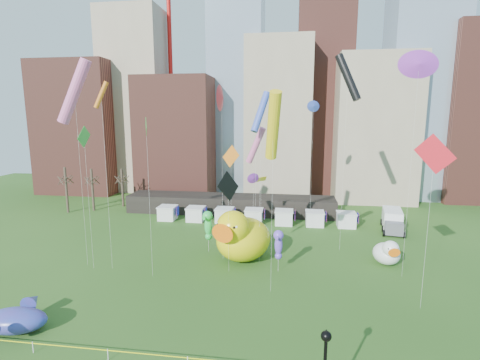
# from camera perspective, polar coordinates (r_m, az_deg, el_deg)

# --- Properties ---
(skyline) EXTENTS (101.00, 23.00, 68.00)m
(skyline) POSITION_cam_1_polar(r_m,az_deg,el_deg) (83.38, 4.97, 12.56)
(skyline) COLOR brown
(skyline) RESTS_ON ground
(pavilion) EXTENTS (38.00, 6.00, 3.20)m
(pavilion) POSITION_cam_1_polar(r_m,az_deg,el_deg) (66.93, -1.54, -3.86)
(pavilion) COLOR black
(pavilion) RESTS_ON ground
(vendor_tents) EXTENTS (33.24, 2.80, 2.40)m
(vendor_tents) POSITION_cam_1_polar(r_m,az_deg,el_deg) (60.65, 2.22, -5.81)
(vendor_tents) COLOR white
(vendor_tents) RESTS_ON ground
(bare_trees) EXTENTS (8.44, 6.44, 8.50)m
(bare_trees) POSITION_cam_1_polar(r_m,az_deg,el_deg) (74.00, -22.17, -1.36)
(bare_trees) COLOR #382B21
(bare_trees) RESTS_ON ground
(caution_tape) EXTENTS (50.00, 0.06, 0.90)m
(caution_tape) POSITION_cam_1_polar(r_m,az_deg,el_deg) (28.61, -8.27, -26.26)
(caution_tape) COLOR white
(caution_tape) RESTS_ON ground
(big_duck) EXTENTS (8.92, 9.70, 6.76)m
(big_duck) POSITION_cam_1_polar(r_m,az_deg,el_deg) (44.63, 0.20, -8.94)
(big_duck) COLOR yellow
(big_duck) RESTS_ON ground
(small_duck) EXTENTS (3.51, 4.44, 3.28)m
(small_duck) POSITION_cam_1_polar(r_m,az_deg,el_deg) (47.49, 22.25, -10.57)
(small_duck) COLOR white
(small_duck) RESTS_ON ground
(seahorse_green) EXTENTS (1.63, 1.86, 5.53)m
(seahorse_green) POSITION_cam_1_polar(r_m,az_deg,el_deg) (47.55, -5.07, -6.78)
(seahorse_green) COLOR silver
(seahorse_green) RESTS_ON ground
(seahorse_purple) EXTENTS (1.36, 1.60, 4.97)m
(seahorse_purple) POSITION_cam_1_polar(r_m,az_deg,el_deg) (41.69, 6.11, -9.77)
(seahorse_purple) COLOR silver
(seahorse_purple) RESTS_ON ground
(whale_inflatable) EXTENTS (5.60, 6.75, 2.31)m
(whale_inflatable) POSITION_cam_1_polar(r_m,az_deg,el_deg) (36.97, -31.88, -18.12)
(whale_inflatable) COLOR #47338B
(whale_inflatable) RESTS_ON ground
(box_truck) EXTENTS (4.00, 7.76, 3.15)m
(box_truck) POSITION_cam_1_polar(r_m,az_deg,el_deg) (61.63, 22.93, -5.86)
(box_truck) COLOR white
(box_truck) RESTS_ON ground
(kite_0) EXTENTS (2.82, 2.11, 16.14)m
(kite_0) POSITION_cam_1_polar(r_m,az_deg,el_deg) (35.40, 28.37, 3.41)
(kite_0) COLOR silver
(kite_0) RESTS_ON ground
(kite_1) EXTENTS (2.70, 1.76, 16.42)m
(kite_1) POSITION_cam_1_polar(r_m,az_deg,el_deg) (43.30, 2.50, 5.48)
(kite_1) COLOR silver
(kite_1) RESTS_ON ground
(kite_2) EXTENTS (3.57, 2.30, 25.28)m
(kite_2) POSITION_cam_1_polar(r_m,az_deg,el_deg) (47.98, 16.70, 15.25)
(kite_2) COLOR silver
(kite_2) RESTS_ON ground
(kite_3) EXTENTS (0.16, 2.40, 16.59)m
(kite_3) POSITION_cam_1_polar(r_m,az_deg,el_deg) (43.56, -23.40, 5.84)
(kite_3) COLOR silver
(kite_3) RESTS_ON ground
(kite_4) EXTENTS (1.62, 1.90, 8.35)m
(kite_4) POSITION_cam_1_polar(r_m,az_deg,el_deg) (56.17, 3.36, 0.10)
(kite_4) COLOR silver
(kite_4) RESTS_ON ground
(kite_5) EXTENTS (1.39, 1.25, 19.95)m
(kite_5) POSITION_cam_1_polar(r_m,az_deg,el_deg) (55.56, 11.58, 11.27)
(kite_5) COLOR silver
(kite_5) RESTS_ON ground
(kite_6) EXTENTS (2.93, 1.97, 13.38)m
(kite_6) POSITION_cam_1_polar(r_m,az_deg,el_deg) (55.19, -1.45, 3.67)
(kite_6) COLOR silver
(kite_6) RESTS_ON ground
(kite_7) EXTENTS (1.16, 1.19, 9.50)m
(kite_7) POSITION_cam_1_polar(r_m,az_deg,el_deg) (52.35, 2.14, 0.24)
(kite_7) COLOR silver
(kite_7) RESTS_ON ground
(kite_8) EXTENTS (0.42, 3.05, 21.23)m
(kite_8) POSITION_cam_1_polar(r_m,az_deg,el_deg) (42.88, -2.92, 12.80)
(kite_8) COLOR silver
(kite_8) RESTS_ON ground
(kite_9) EXTENTS (4.41, 1.73, 23.98)m
(kite_9) POSITION_cam_1_polar(r_m,az_deg,el_deg) (45.01, -24.70, 12.59)
(kite_9) COLOR silver
(kite_9) RESTS_ON ground
(kite_10) EXTENTS (1.90, 2.98, 11.72)m
(kite_10) POSITION_cam_1_polar(r_m,az_deg,el_deg) (39.96, -1.86, -1.10)
(kite_10) COLOR silver
(kite_10) RESTS_ON ground
(kite_11) EXTENTS (0.82, 1.80, 17.54)m
(kite_11) POSITION_cam_1_polar(r_m,az_deg,el_deg) (39.14, -14.58, 7.33)
(kite_11) COLOR silver
(kite_11) RESTS_ON ground
(kite_12) EXTENTS (1.82, 4.04, 20.01)m
(kite_12) POSITION_cam_1_polar(r_m,az_deg,el_deg) (34.45, 5.27, 8.49)
(kite_12) COLOR silver
(kite_12) RESTS_ON ground
(kite_13) EXTENTS (2.41, 2.63, 20.47)m
(kite_13) POSITION_cam_1_polar(r_m,az_deg,el_deg) (41.71, 3.28, 10.68)
(kite_13) COLOR silver
(kite_13) RESTS_ON ground
(kite_14) EXTENTS (1.82, 0.96, 21.37)m
(kite_14) POSITION_cam_1_polar(r_m,az_deg,el_deg) (42.72, -21.08, 12.35)
(kite_14) COLOR silver
(kite_14) RESTS_ON ground
(kite_15) EXTENTS (2.85, 0.75, 24.21)m
(kite_15) POSITION_cam_1_polar(r_m,az_deg,el_deg) (42.19, 26.46, 16.06)
(kite_15) COLOR silver
(kite_15) RESTS_ON ground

